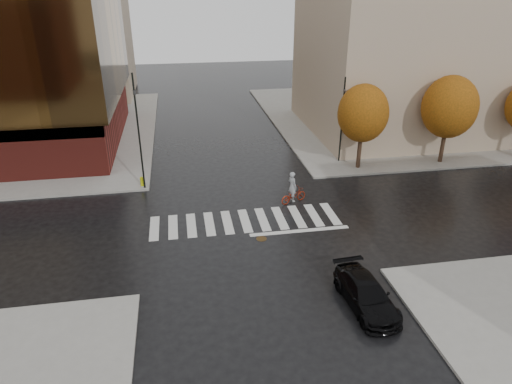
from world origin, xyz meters
TOP-DOWN VIEW (x-y plane):
  - ground at (0.00, 0.00)m, footprint 120.00×120.00m
  - sidewalk_ne at (21.00, 21.00)m, footprint 30.00×30.00m
  - crosswalk at (0.00, 0.50)m, footprint 12.00×3.00m
  - building_ne_tan at (17.00, 17.00)m, footprint 16.00×16.00m
  - building_nw_far at (-16.00, 37.00)m, footprint 14.00×12.00m
  - tree_ne_a at (10.00, 7.40)m, footprint 3.80×3.80m
  - tree_ne_b at (17.00, 7.40)m, footprint 4.20×4.20m
  - sedan at (4.19, -8.40)m, footprint 2.10×4.51m
  - cyclist at (3.52, 2.50)m, footprint 2.04×1.38m
  - traffic_light_nw at (-6.30, 6.30)m, footprint 0.23×0.20m
  - traffic_light_ne at (9.00, 9.00)m, footprint 0.16×0.19m
  - fire_hydrant at (-6.50, 6.66)m, footprint 0.25×0.25m
  - manhole at (0.60, -1.79)m, footprint 0.62×0.62m

SIDE VIEW (x-z plane):
  - ground at x=0.00m, z-range 0.00..0.00m
  - crosswalk at x=0.00m, z-range 0.00..0.01m
  - manhole at x=0.60m, z-range 0.00..0.01m
  - sidewalk_ne at x=21.00m, z-range 0.00..0.15m
  - fire_hydrant at x=-6.50m, z-range 0.18..0.88m
  - sedan at x=4.19m, z-range 0.00..1.28m
  - cyclist at x=3.52m, z-range -0.35..1.85m
  - traffic_light_ne at x=9.00m, z-range 0.56..7.30m
  - tree_ne_a at x=10.00m, z-range 1.20..7.71m
  - tree_ne_b at x=17.00m, z-range 1.17..8.07m
  - traffic_light_nw at x=-6.30m, z-range 0.80..8.81m
  - building_ne_tan at x=17.00m, z-range 0.15..18.15m
  - building_nw_far at x=-16.00m, z-range 0.15..20.15m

